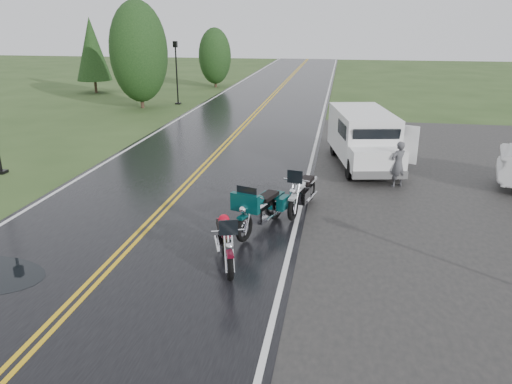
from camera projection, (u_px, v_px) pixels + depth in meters
The scene contains 11 objects.
ground at pixel (122, 254), 11.46m from camera, with size 120.00×120.00×0.00m, color #2D471E.
road at pixel (222, 148), 20.77m from camera, with size 8.00×100.00×0.04m, color black.
motorcycle_red at pixel (230, 254), 10.05m from camera, with size 0.78×2.13×1.26m, color #56091A, non-canonical shape.
motorcycle_teal at pixel (244, 217), 11.80m from camera, with size 0.84×2.30×1.36m, color #053839, non-canonical shape.
motorcycle_silver at pixel (293, 199), 13.06m from camera, with size 0.82×2.25×1.33m, color #A7AAAF, non-canonical shape.
van_white at pixel (352, 151), 16.47m from camera, with size 1.92×5.13×2.01m, color white, non-canonical shape.
person_at_van at pixel (398, 165), 15.81m from camera, with size 0.54×0.35×1.48m, color #46464A.
lamp_post_far_left at pixel (177, 73), 31.07m from camera, with size 0.33×0.33×3.89m, color black, non-canonical shape.
tree_left_mid at pixel (139, 63), 29.49m from camera, with size 3.40×3.40×5.32m, color #1E3D19, non-canonical shape.
tree_left_far at pixel (215, 62), 38.95m from camera, with size 2.52×2.52×3.87m, color #1E3D19, non-canonical shape.
pine_left_far at pixel (93, 56), 35.78m from camera, with size 2.48×2.48×5.16m, color #1E3D19, non-canonical shape.
Camera 1 is at (4.80, -9.69, 5.12)m, focal length 35.00 mm.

